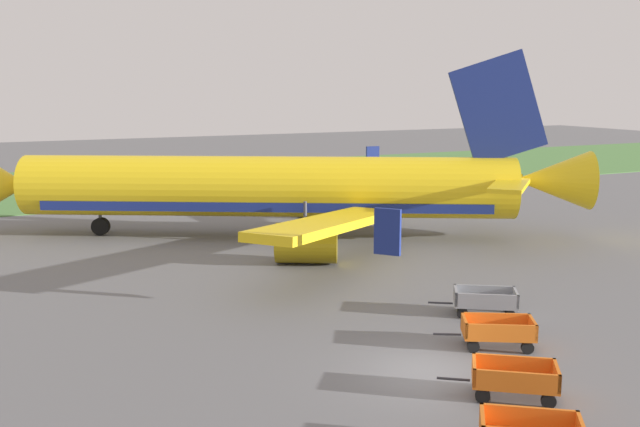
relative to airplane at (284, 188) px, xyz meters
The scene contains 6 objects.
ground_plane 22.31m from the airplane, 100.15° to the right, with size 220.00×220.00×0.00m, color slate.
grass_strip 29.33m from the airplane, 97.67° to the left, with size 220.00×28.00×0.06m, color #518442.
airplane is the anchor object (origin of this frame).
baggage_cart_second_in_row 24.72m from the airplane, 96.16° to the right, with size 3.31×2.69×1.07m.
baggage_cart_third_in_row 21.02m from the airplane, 91.01° to the right, with size 3.45×2.45×1.07m.
baggage_cart_fourth_in_row 17.94m from the airplane, 85.02° to the right, with size 3.38×2.55×1.07m.
Camera 1 is at (-12.71, -18.65, 9.28)m, focal length 40.47 mm.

